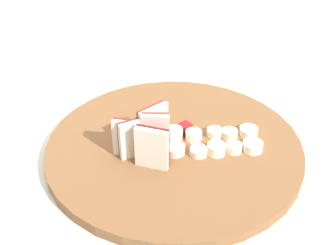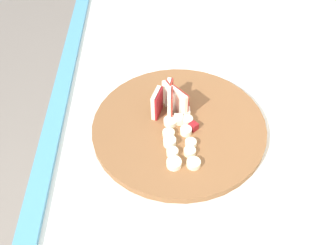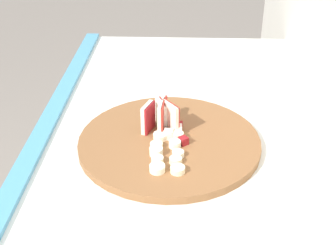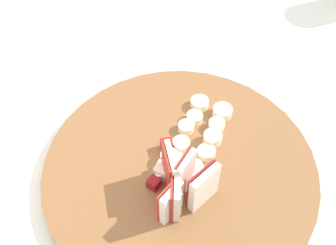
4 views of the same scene
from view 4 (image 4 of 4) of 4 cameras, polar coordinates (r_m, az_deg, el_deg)
name	(u,v)px [view 4 (image 4 of 4)]	position (r m, az deg, el deg)	size (l,w,h in m)	color
tiled_countertop	(182,237)	(1.03, 1.98, -15.44)	(1.47, 0.65, 0.91)	silver
tile_backsplash	(41,127)	(0.94, -16.98, -0.54)	(2.40, 0.04, 1.37)	silver
cutting_board	(180,170)	(0.58, 1.63, -6.44)	(0.37, 0.37, 0.02)	brown
apple_wedge_fan	(180,185)	(0.52, 1.70, -8.57)	(0.08, 0.08, 0.07)	maroon
apple_dice_pile	(167,167)	(0.56, -0.07, -6.04)	(0.08, 0.05, 0.02)	maroon
banana_slice_rows	(199,134)	(0.59, 4.26, -1.64)	(0.14, 0.07, 0.02)	white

